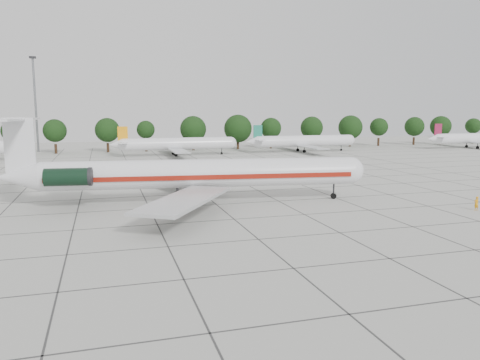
{
  "coord_description": "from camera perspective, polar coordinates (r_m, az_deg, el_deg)",
  "views": [
    {
      "loc": [
        -12.85,
        -46.07,
        11.35
      ],
      "look_at": [
        1.84,
        4.12,
        3.5
      ],
      "focal_mm": 35.0,
      "sensor_mm": 36.0,
      "label": 1
    }
  ],
  "objects": [
    {
      "name": "main_airliner",
      "position": [
        57.26,
        -7.0,
        0.8
      ],
      "size": [
        44.61,
        34.89,
        10.49
      ],
      "rotation": [
        0.0,
        0.0,
        -0.13
      ],
      "color": "silver",
      "rests_on": "ground"
    },
    {
      "name": "floodlight_mast",
      "position": [
        139.16,
        -23.7,
        9.04
      ],
      "size": [
        1.6,
        1.6,
        25.45
      ],
      "color": "slate",
      "rests_on": "ground"
    },
    {
      "name": "bg_airliner_c",
      "position": [
        118.41,
        -7.64,
        4.37
      ],
      "size": [
        28.24,
        27.2,
        7.4
      ],
      "color": "silver",
      "rests_on": "ground"
    },
    {
      "name": "ground",
      "position": [
        49.16,
        -0.71,
        -4.81
      ],
      "size": [
        260.0,
        260.0,
        0.0
      ],
      "primitive_type": "plane",
      "color": "#B3B4AC",
      "rests_on": "ground"
    },
    {
      "name": "ground_crew",
      "position": [
        59.76,
        26.86,
        -2.56
      ],
      "size": [
        0.61,
        0.42,
        1.61
      ],
      "primitive_type": "imported",
      "rotation": [
        0.0,
        0.0,
        3.2
      ],
      "color": "orange",
      "rests_on": "ground"
    },
    {
      "name": "bg_airliner_e",
      "position": [
        157.06,
        26.7,
        4.55
      ],
      "size": [
        28.24,
        27.2,
        7.4
      ],
      "color": "silver",
      "rests_on": "ground"
    },
    {
      "name": "apron_joints",
      "position": [
        63.43,
        -4.36,
        -1.79
      ],
      "size": [
        170.0,
        170.0,
        0.02
      ],
      "primitive_type": "cube",
      "color": "#383838",
      "rests_on": "ground"
    },
    {
      "name": "bg_airliner_d",
      "position": [
        128.95,
        7.79,
        4.71
      ],
      "size": [
        28.24,
        27.2,
        7.4
      ],
      "color": "silver",
      "rests_on": "ground"
    },
    {
      "name": "tree_line",
      "position": [
        131.19,
        -15.87,
        5.87
      ],
      "size": [
        249.86,
        8.44,
        10.22
      ],
      "color": "#332114",
      "rests_on": "ground"
    }
  ]
}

